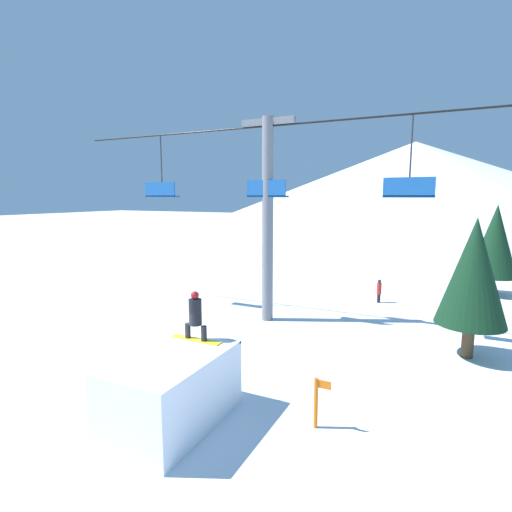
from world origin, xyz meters
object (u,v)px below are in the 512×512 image
object	(u,v)px
trail_marker	(317,401)
distant_skier	(379,290)
snowboarder	(195,316)
pine_tree_near	(473,272)
snow_ramp	(172,390)

from	to	relation	value
trail_marker	distant_skier	size ratio (longest dim) A/B	1.02
distant_skier	snowboarder	bearing A→B (deg)	-102.02
snowboarder	trail_marker	world-z (taller)	snowboarder
pine_tree_near	trail_marker	size ratio (longest dim) A/B	3.86
snow_ramp	trail_marker	distance (m)	3.51
pine_tree_near	snowboarder	bearing A→B (deg)	-135.00
snowboarder	pine_tree_near	xyz separation A→B (m)	(6.67, 6.67, 0.60)
snowboarder	pine_tree_near	world-z (taller)	pine_tree_near
pine_tree_near	trail_marker	bearing A→B (deg)	-117.73
snow_ramp	pine_tree_near	size ratio (longest dim) A/B	0.67
snowboarder	pine_tree_near	distance (m)	9.46
snowboarder	distant_skier	xyz separation A→B (m)	(2.71, 12.73, -1.73)
distant_skier	snow_ramp	bearing A→B (deg)	-100.82
snowboarder	distant_skier	distance (m)	13.13
snow_ramp	distant_skier	xyz separation A→B (m)	(2.65, 13.86, -0.21)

